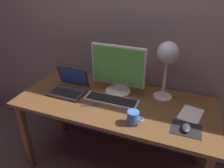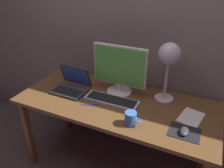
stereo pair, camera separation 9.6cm
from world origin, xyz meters
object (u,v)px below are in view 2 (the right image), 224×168
(desk_lamp, at_px, (169,58))
(coffee_mug, at_px, (131,119))
(pen, at_px, (90,105))
(mouse, at_px, (184,131))
(laptop, at_px, (72,84))
(monitor, at_px, (120,69))
(keyboard_main, at_px, (112,100))

(desk_lamp, distance_m, coffee_mug, 0.54)
(pen, bearing_deg, mouse, -2.31)
(laptop, distance_m, pen, 0.31)
(mouse, bearing_deg, pen, 177.69)
(monitor, height_order, pen, monitor)
(monitor, distance_m, desk_lamp, 0.41)
(desk_lamp, height_order, pen, desk_lamp)
(mouse, relative_size, coffee_mug, 0.81)
(desk_lamp, height_order, mouse, desk_lamp)
(laptop, relative_size, coffee_mug, 2.49)
(coffee_mug, relative_size, pen, 0.85)
(desk_lamp, xyz_separation_m, coffee_mug, (-0.13, -0.42, -0.31))
(keyboard_main, distance_m, desk_lamp, 0.55)
(pen, bearing_deg, keyboard_main, 42.08)
(keyboard_main, relative_size, laptop, 1.50)
(desk_lamp, relative_size, mouse, 4.99)
(monitor, height_order, desk_lamp, desk_lamp)
(monitor, xyz_separation_m, desk_lamp, (0.38, 0.05, 0.14))
(keyboard_main, bearing_deg, laptop, 175.35)
(monitor, relative_size, laptop, 1.55)
(keyboard_main, bearing_deg, pen, -137.92)
(monitor, xyz_separation_m, pen, (-0.13, -0.28, -0.22))
(mouse, bearing_deg, coffee_mug, -170.59)
(keyboard_main, distance_m, mouse, 0.61)
(laptop, bearing_deg, coffee_mug, -20.51)
(keyboard_main, xyz_separation_m, mouse, (0.59, -0.15, 0.01))
(monitor, xyz_separation_m, laptop, (-0.40, -0.13, -0.16))
(monitor, height_order, mouse, monitor)
(monitor, distance_m, pen, 0.38)
(laptop, xyz_separation_m, desk_lamp, (0.77, 0.18, 0.30))
(mouse, bearing_deg, monitor, 152.38)
(mouse, distance_m, coffee_mug, 0.36)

